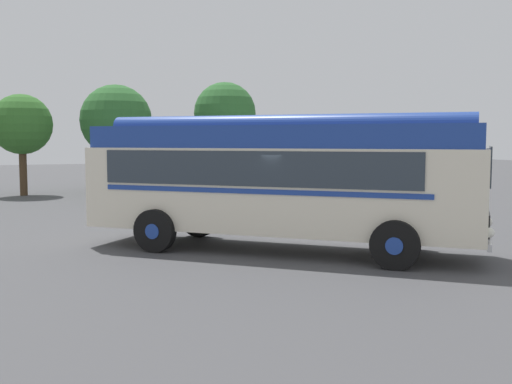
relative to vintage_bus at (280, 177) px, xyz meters
The scene contains 9 objects.
ground_plane 1.92m from the vintage_bus, ahead, with size 120.00×120.00×0.00m, color #474749.
vintage_bus is the anchor object (origin of this frame).
car_near_left 13.40m from the vintage_bus, 89.03° to the left, with size 1.97×4.21×1.66m.
car_mid_left 12.96m from the vintage_bus, 76.18° to the left, with size 2.01×4.23×1.66m.
box_van 14.23m from the vintage_bus, 64.75° to the left, with size 2.47×5.83×2.50m.
tree_left_of_centre 20.11m from the vintage_bus, 105.95° to the left, with size 3.08×3.08×5.19m.
tree_centre 19.56m from the vintage_bus, 91.72° to the left, with size 3.89×3.89×5.86m.
tree_right_of_centre 19.65m from the vintage_bus, 73.76° to the left, with size 3.57×3.57×6.17m.
traffic_cone 3.79m from the vintage_bus, 19.36° to the right, with size 0.36×0.36×0.55m, color orange.
Camera 1 is at (-6.96, -13.76, 2.85)m, focal length 42.00 mm.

